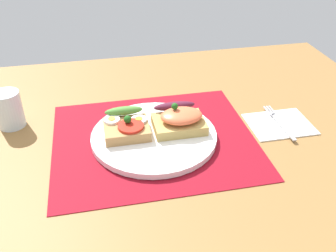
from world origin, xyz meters
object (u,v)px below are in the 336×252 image
Objects in this scene: napkin at (279,123)px; drinking_glass at (9,109)px; fork at (279,121)px; sandwich_egg_tomato at (126,126)px; sandwich_salmon at (179,119)px; plate at (154,136)px.

drinking_glass is at bearing 168.55° from napkin.
napkin is 0.97× the size of fork.
fork is (-0.09, 0.19, 0.46)cm from napkin.
fork is (33.77, -1.28, -2.39)cm from sandwich_egg_tomato.
fork is (22.63, -0.86, -2.93)cm from sandwich_salmon.
drinking_glass is (-29.84, 11.95, 3.15)cm from plate.
drinking_glass is (-24.39, 10.32, 0.92)cm from sandwich_egg_tomato.
plate is 28.41cm from napkin.
sandwich_salmon is 22.99cm from napkin.
fork reaches higher than napkin.
sandwich_egg_tomato is (-5.46, 1.62, 2.23)cm from plate.
sandwich_salmon is 37.12cm from drinking_glass.
drinking_glass is at bearing 168.71° from fork.
fork is at bearing -11.29° from drinking_glass.
sandwich_egg_tomato is 0.68× the size of napkin.
sandwich_egg_tomato is at bearing 177.82° from fork.
plate is 2.44× the size of sandwich_salmon.
plate is 6.11cm from sandwich_egg_tomato.
drinking_glass reaches higher than sandwich_egg_tomato.
napkin is at bearing -2.50° from sandwich_egg_tomato.
napkin is (22.72, -1.05, -3.39)cm from sandwich_salmon.
sandwich_egg_tomato reaches higher than fork.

